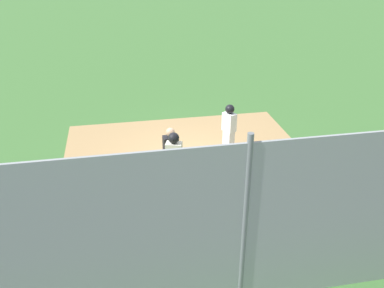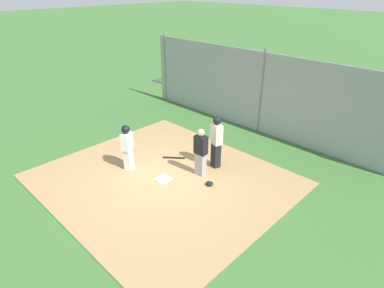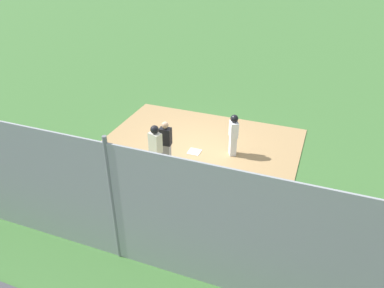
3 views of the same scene
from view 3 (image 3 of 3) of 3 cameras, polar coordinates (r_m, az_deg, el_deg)
The scene contains 9 objects.
ground_plane at distance 13.39m, azimuth 0.37°, elevation -1.34°, with size 140.00×140.00×0.00m, color #3D6B33.
dirt_infield at distance 13.38m, azimuth 0.37°, elevation -1.28°, with size 7.20×6.40×0.03m, color #A88456.
home_plate at distance 13.37m, azimuth 0.37°, elevation -1.19°, with size 0.44×0.44×0.02m, color white.
catcher at distance 12.35m, azimuth -4.04°, elevation 0.24°, with size 0.40×0.29×1.58m.
umpire at distance 11.75m, azimuth -5.59°, elevation -0.83°, with size 0.44×0.37×1.78m.
runner at distance 12.90m, azimuth 6.37°, elevation 1.72°, with size 0.41×0.46×1.54m.
baseball_bat at distance 12.26m, azimuth 1.69°, elevation -4.29°, with size 0.06×0.06×0.76m, color black.
catcher_mask at distance 13.19m, azimuth -5.92°, elevation -1.58°, with size 0.24×0.20×0.12m, color black.
backstop_fence at distance 8.66m, azimuth -11.98°, elevation -8.99°, with size 12.00×0.10×3.35m.
Camera 3 is at (4.01, -10.72, 6.96)m, focal length 34.82 mm.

